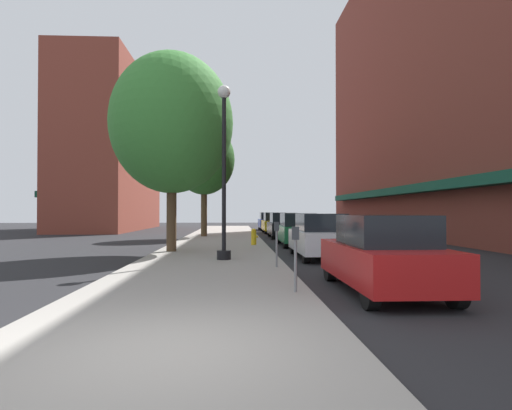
{
  "coord_description": "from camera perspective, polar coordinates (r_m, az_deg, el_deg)",
  "views": [
    {
      "loc": [
        0.83,
        -5.13,
        1.73
      ],
      "look_at": [
        1.85,
        15.52,
        2.05
      ],
      "focal_mm": 30.31,
      "sensor_mm": 36.0,
      "label": 1
    }
  ],
  "objects": [
    {
      "name": "ground_plane",
      "position": [
        23.41,
        4.99,
        -5.12
      ],
      "size": [
        90.0,
        90.0,
        0.0
      ],
      "primitive_type": "plane",
      "color": "#232326"
    },
    {
      "name": "building_right_brick",
      "position": [
        32.04,
        24.64,
        16.46
      ],
      "size": [
        6.8,
        40.0,
        22.53
      ],
      "color": "brown",
      "rests_on": "ground"
    },
    {
      "name": "car_black",
      "position": [
        28.51,
        3.57,
        -2.74
      ],
      "size": [
        1.8,
        4.3,
        1.66
      ],
      "rotation": [
        0.0,
        0.0,
        0.03
      ],
      "color": "black",
      "rests_on": "ground"
    },
    {
      "name": "tree_near",
      "position": [
        28.72,
        -6.86,
        5.92
      ],
      "size": [
        4.02,
        4.02,
        7.34
      ],
      "color": "#4C3823",
      "rests_on": "sidewalk_slab"
    },
    {
      "name": "car_yellow",
      "position": [
        34.8,
        2.41,
        -2.4
      ],
      "size": [
        1.8,
        4.3,
        1.66
      ],
      "rotation": [
        0.0,
        0.0,
        0.04
      ],
      "color": "black",
      "rests_on": "ground"
    },
    {
      "name": "parking_meter_near",
      "position": [
        12.61,
        2.74,
        -4.44
      ],
      "size": [
        0.14,
        0.09,
        1.31
      ],
      "color": "slate",
      "rests_on": "sidewalk_slab"
    },
    {
      "name": "fire_hydrant",
      "position": [
        20.99,
        -0.29,
        -4.19
      ],
      "size": [
        0.33,
        0.26,
        0.79
      ],
      "color": "gold",
      "rests_on": "sidewalk_slab"
    },
    {
      "name": "car_red",
      "position": [
        9.67,
        16.43,
        -6.33
      ],
      "size": [
        1.8,
        4.3,
        1.66
      ],
      "rotation": [
        0.0,
        0.0,
        0.03
      ],
      "color": "black",
      "rests_on": "ground"
    },
    {
      "name": "tree_mid",
      "position": [
        18.27,
        -11.05,
        10.54
      ],
      "size": [
        5.0,
        5.0,
        8.12
      ],
      "color": "#4C3823",
      "rests_on": "sidewalk_slab"
    },
    {
      "name": "sidewalk_slab",
      "position": [
        24.2,
        -4.8,
        -4.84
      ],
      "size": [
        4.8,
        50.0,
        0.12
      ],
      "primitive_type": "cube",
      "color": "gray",
      "rests_on": "ground"
    },
    {
      "name": "building_far_background",
      "position": [
        44.14,
        -18.49,
        6.69
      ],
      "size": [
        6.8,
        18.0,
        15.07
      ],
      "color": "brown",
      "rests_on": "ground"
    },
    {
      "name": "car_white",
      "position": [
        16.28,
        8.43,
        -4.13
      ],
      "size": [
        1.8,
        4.3,
        1.66
      ],
      "rotation": [
        0.0,
        0.0,
        0.03
      ],
      "color": "black",
      "rests_on": "ground"
    },
    {
      "name": "parking_meter_far",
      "position": [
        8.74,
        5.23,
        -6.02
      ],
      "size": [
        0.14,
        0.09,
        1.31
      ],
      "color": "slate",
      "rests_on": "sidewalk_slab"
    },
    {
      "name": "car_green",
      "position": [
        22.0,
        5.48,
        -3.28
      ],
      "size": [
        1.8,
        4.3,
        1.66
      ],
      "rotation": [
        0.0,
        0.0,
        0.0
      ],
      "color": "black",
      "rests_on": "ground"
    },
    {
      "name": "car_blue",
      "position": [
        40.39,
        1.69,
        -2.19
      ],
      "size": [
        1.8,
        4.3,
        1.66
      ],
      "rotation": [
        0.0,
        0.0,
        0.01
      ],
      "color": "black",
      "rests_on": "ground"
    },
    {
      "name": "lamppost",
      "position": [
        14.69,
        -4.25,
        4.86
      ],
      "size": [
        0.48,
        0.48,
        5.9
      ],
      "color": "black",
      "rests_on": "sidewalk_slab"
    }
  ]
}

